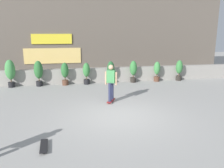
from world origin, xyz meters
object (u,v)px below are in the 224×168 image
Objects in this scene: potted_plant_0 at (10,71)px; potted_plant_2 at (65,72)px; potted_plant_4 at (111,71)px; potted_plant_6 at (157,71)px; potted_plant_7 at (179,69)px; potted_plant_3 at (86,72)px; potted_plant_5 at (133,70)px; potted_plant_1 at (39,72)px; skater_far_left at (111,82)px; skateboard_near_camera at (44,146)px.

potted_plant_0 is 3.02m from potted_plant_2.
potted_plant_6 is (2.98, 0.00, -0.07)m from potted_plant_4.
potted_plant_3 is at bearing -180.00° from potted_plant_7.
potted_plant_5 is at bearing 180.00° from potted_plant_7.
potted_plant_1 is 4.24m from potted_plant_4.
potted_plant_6 is at bearing 0.00° from potted_plant_5.
potted_plant_0 is 6.34m from skater_far_left.
potted_plant_2 is at bearing -180.00° from potted_plant_7.
potted_plant_6 reaches higher than skateboard_near_camera.
potted_plant_6 is (8.75, 0.00, -0.23)m from potted_plant_0.
potted_plant_3 is (2.75, -0.00, -0.13)m from potted_plant_1.
potted_plant_4 is (2.75, 0.00, 0.01)m from potted_plant_2.
skateboard_near_camera is (-1.72, -7.53, -0.66)m from potted_plant_3.
skater_far_left is (-3.64, -3.76, 0.25)m from potted_plant_6.
skater_far_left reaches higher than potted_plant_6.
skater_far_left is (2.09, -3.76, 0.18)m from potted_plant_2.
potted_plant_0 reaches higher than potted_plant_4.
potted_plant_0 reaches higher than skateboard_near_camera.
potted_plant_5 is at bearing 0.00° from potted_plant_3.
potted_plant_1 is 1.14× the size of potted_plant_3.
skateboard_near_camera is (-0.46, -7.53, -0.70)m from potted_plant_2.
potted_plant_5 is (4.18, 0.00, 0.01)m from potted_plant_2.
potted_plant_3 is 4.46m from potted_plant_6.
potted_plant_5 is 8.87m from skateboard_near_camera.
potted_plant_4 reaches higher than potted_plant_2.
potted_plant_1 is at bearing 180.00° from potted_plant_5.
potted_plant_3 is 1.03× the size of potted_plant_6.
potted_plant_1 is 0.87× the size of skater_far_left.
skateboard_near_camera is at bearing -71.20° from potted_plant_0.
potted_plant_7 is (7.24, 0.00, -0.02)m from potted_plant_2.
potted_plant_0 is 1.95× the size of skateboard_near_camera.
potted_plant_7 is (8.73, 0.00, -0.12)m from potted_plant_1.
potted_plant_1 is at bearing 133.60° from skater_far_left.
potted_plant_3 is at bearing -180.00° from potted_plant_5.
potted_plant_0 is 1.07× the size of potted_plant_1.
potted_plant_2 is 2.75m from potted_plant_4.
potted_plant_1 is 1.09× the size of potted_plant_4.
skater_far_left is at bearing -134.08° from potted_plant_6.
potted_plant_5 is 4.30m from skater_far_left.
potted_plant_2 is at bearing -180.00° from potted_plant_5.
skateboard_near_camera is at bearing -102.90° from potted_plant_3.
skater_far_left is (3.58, -3.76, 0.08)m from potted_plant_1.
potted_plant_1 reaches higher than potted_plant_7.
potted_plant_1 is at bearing 180.00° from potted_plant_6.
potted_plant_0 is at bearing 108.80° from skateboard_near_camera.
potted_plant_0 is 1.17× the size of potted_plant_2.
potted_plant_5 is (5.66, 0.00, -0.09)m from potted_plant_1.
potted_plant_0 is 0.93× the size of skater_far_left.
potted_plant_5 is 1.07× the size of potted_plant_6.
potted_plant_7 is (4.49, 0.00, -0.03)m from potted_plant_4.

